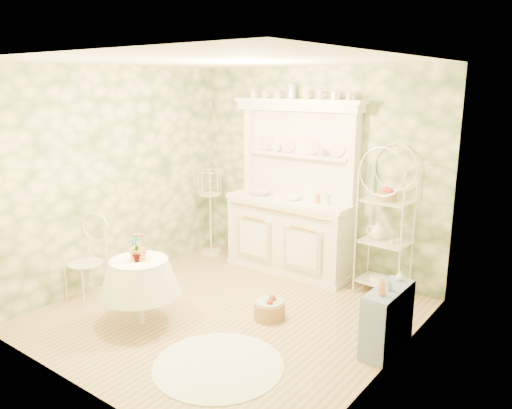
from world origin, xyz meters
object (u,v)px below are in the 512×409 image
Objects in this scene: round_table at (140,293)px; floor_basket at (269,307)px; birdcage_stand at (210,208)px; kitchen_dresser at (290,188)px; cafe_chair at (85,260)px; bakers_rack at (386,217)px; side_shelf at (387,318)px.

floor_basket is at bearing 41.94° from round_table.
birdcage_stand reaches higher than floor_basket.
birdcage_stand is (-1.31, -0.12, -0.44)m from kitchen_dresser.
birdcage_stand is at bearing 68.47° from cafe_chair.
kitchen_dresser is at bearing 5.22° from birdcage_stand.
birdcage_stand is 2.35m from floor_basket.
bakers_rack is 2.61× the size of side_shelf.
side_shelf is 1.29m from floor_basket.
round_table is at bearing -122.81° from bakers_rack.
kitchen_dresser reaches higher than cafe_chair.
kitchen_dresser reaches higher than floor_basket.
birdcage_stand is at bearing -172.55° from bakers_rack.
side_shelf is 2.51m from round_table.
side_shelf reaches higher than floor_basket.
kitchen_dresser is 1.20× the size of bakers_rack.
birdcage_stand is at bearing 147.87° from floor_basket.
birdcage_stand reaches higher than cafe_chair.
cafe_chair is at bearing 178.53° from round_table.
round_table is 1.76× the size of floor_basket.
kitchen_dresser is 3.14× the size of side_shelf.
kitchen_dresser is 1.63× the size of birdcage_stand.
round_table is at bearing -157.39° from side_shelf.
side_shelf is 1.07× the size of round_table.
birdcage_stand is at bearing 159.23° from side_shelf.
bakers_rack reaches higher than cafe_chair.
bakers_rack is 3.54m from cafe_chair.
cafe_chair is at bearing -164.75° from side_shelf.
floor_basket is (-1.26, -0.15, -0.19)m from side_shelf.
birdcage_stand is (-2.63, -0.15, -0.25)m from bakers_rack.
kitchen_dresser reaches higher than bakers_rack.
kitchen_dresser is 2.42m from round_table.
round_table is at bearing -138.06° from floor_basket.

